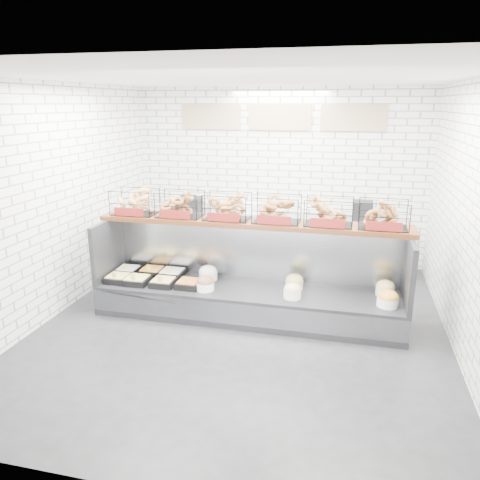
# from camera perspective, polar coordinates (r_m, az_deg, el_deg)

# --- Properties ---
(ground) EXTENTS (5.50, 5.50, 0.00)m
(ground) POSITION_cam_1_polar(r_m,az_deg,el_deg) (6.07, 0.30, -10.40)
(ground) COLOR black
(ground) RESTS_ON ground
(room_shell) EXTENTS (5.02, 5.51, 3.01)m
(room_shell) POSITION_cam_1_polar(r_m,az_deg,el_deg) (6.04, 1.65, 9.95)
(room_shell) COLOR white
(room_shell) RESTS_ON ground
(display_case) EXTENTS (4.00, 0.90, 1.20)m
(display_case) POSITION_cam_1_polar(r_m,az_deg,el_deg) (6.24, 0.84, -6.31)
(display_case) COLOR black
(display_case) RESTS_ON ground
(bagel_shelf) EXTENTS (4.10, 0.50, 0.40)m
(bagel_shelf) POSITION_cam_1_polar(r_m,az_deg,el_deg) (6.07, 1.47, 3.65)
(bagel_shelf) COLOR #3C1C0D
(bagel_shelf) RESTS_ON display_case
(prep_counter) EXTENTS (4.00, 0.60, 1.20)m
(prep_counter) POSITION_cam_1_polar(r_m,az_deg,el_deg) (8.12, 4.17, 0.15)
(prep_counter) COLOR #93969B
(prep_counter) RESTS_ON ground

